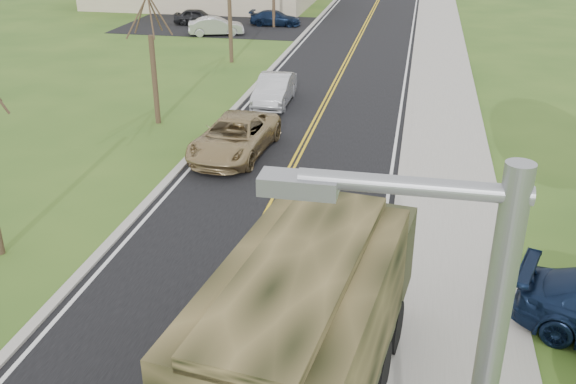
# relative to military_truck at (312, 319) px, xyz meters

# --- Properties ---
(road) EXTENTS (8.00, 120.00, 0.01)m
(road) POSITION_rel_military_truck_xyz_m (-2.83, 34.33, -2.20)
(road) COLOR black
(road) RESTS_ON ground
(curb_right) EXTENTS (0.30, 120.00, 0.12)m
(curb_right) POSITION_rel_military_truck_xyz_m (1.32, 34.33, -2.15)
(curb_right) COLOR #9E998E
(curb_right) RESTS_ON ground
(sidewalk_right) EXTENTS (3.20, 120.00, 0.10)m
(sidewalk_right) POSITION_rel_military_truck_xyz_m (3.07, 34.33, -2.16)
(sidewalk_right) COLOR #9E998E
(sidewalk_right) RESTS_ON ground
(curb_left) EXTENTS (0.30, 120.00, 0.10)m
(curb_left) POSITION_rel_military_truck_xyz_m (-6.98, 34.33, -2.16)
(curb_left) COLOR #9E998E
(curb_left) RESTS_ON ground
(bare_tree_b) EXTENTS (1.83, 2.14, 5.73)m
(bare_tree_b) POSITION_rel_military_truck_xyz_m (-9.83, 16.33, 0.27)
(bare_tree_b) COLOR #38281C
(bare_tree_b) RESTS_ON ground
(bare_tree_c) EXTENTS (2.04, 2.39, 6.42)m
(bare_tree_c) POSITION_rel_military_truck_xyz_m (-9.83, 28.33, 0.57)
(bare_tree_c) COLOR #38281C
(bare_tree_c) RESTS_ON ground
(military_truck) EXTENTS (3.65, 8.00, 3.85)m
(military_truck) POSITION_rel_military_truck_xyz_m (0.00, 0.00, 0.00)
(military_truck) COLOR black
(military_truck) RESTS_ON ground
(suv_champagne) EXTENTS (2.90, 5.58, 1.50)m
(suv_champagne) POSITION_rel_military_truck_xyz_m (-5.31, 13.23, -1.46)
(suv_champagne) COLOR #9A8357
(suv_champagne) RESTS_ON ground
(sedan_silver) EXTENTS (1.63, 4.43, 1.45)m
(sedan_silver) POSITION_rel_military_truck_xyz_m (-5.27, 20.24, -1.48)
(sedan_silver) COLOR silver
(sedan_silver) RESTS_ON ground
(lot_car_dark) EXTENTS (3.85, 1.84, 1.27)m
(lot_car_dark) POSITION_rel_military_truck_xyz_m (-16.03, 40.08, -1.57)
(lot_car_dark) COLOR black
(lot_car_dark) RESTS_ON ground
(lot_car_silver) EXTENTS (4.30, 2.64, 1.34)m
(lot_car_silver) POSITION_rel_military_truck_xyz_m (-13.31, 36.33, -1.54)
(lot_car_silver) COLOR #B7B7BC
(lot_car_silver) RESTS_ON ground
(lot_car_navy) EXTENTS (4.09, 1.76, 1.17)m
(lot_car_navy) POSITION_rel_military_truck_xyz_m (-9.86, 41.00, -1.62)
(lot_car_navy) COLOR #0E1B34
(lot_car_navy) RESTS_ON ground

